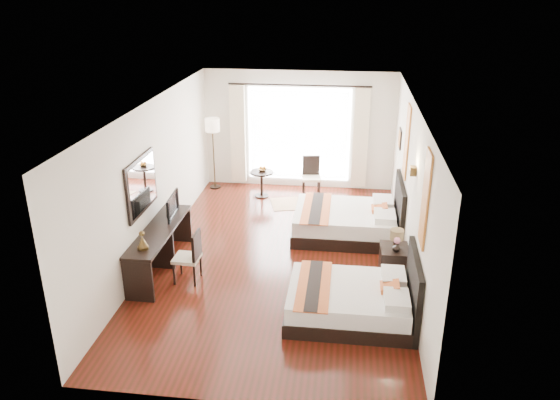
# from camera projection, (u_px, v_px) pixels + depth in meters

# --- Properties ---
(floor) EXTENTS (4.50, 7.50, 0.01)m
(floor) POSITION_uv_depth(u_px,v_px,m) (279.00, 257.00, 9.99)
(floor) COLOR #351509
(floor) RESTS_ON ground
(ceiling) EXTENTS (4.50, 7.50, 0.02)m
(ceiling) POSITION_uv_depth(u_px,v_px,m) (279.00, 106.00, 8.94)
(ceiling) COLOR white
(ceiling) RESTS_ON wall_headboard
(wall_headboard) EXTENTS (0.01, 7.50, 2.80)m
(wall_headboard) POSITION_uv_depth(u_px,v_px,m) (411.00, 191.00, 9.20)
(wall_headboard) COLOR silver
(wall_headboard) RESTS_ON floor
(wall_desk) EXTENTS (0.01, 7.50, 2.80)m
(wall_desk) POSITION_uv_depth(u_px,v_px,m) (154.00, 180.00, 9.72)
(wall_desk) COLOR silver
(wall_desk) RESTS_ON floor
(wall_window) EXTENTS (4.50, 0.01, 2.80)m
(wall_window) POSITION_uv_depth(u_px,v_px,m) (299.00, 130.00, 12.90)
(wall_window) COLOR silver
(wall_window) RESTS_ON floor
(wall_entry) EXTENTS (4.50, 0.01, 2.80)m
(wall_entry) POSITION_uv_depth(u_px,v_px,m) (236.00, 303.00, 6.02)
(wall_entry) COLOR silver
(wall_entry) RESTS_ON floor
(window_glass) EXTENTS (2.40, 0.02, 2.20)m
(window_glass) POSITION_uv_depth(u_px,v_px,m) (299.00, 135.00, 12.93)
(window_glass) COLOR white
(window_glass) RESTS_ON wall_window
(sheer_curtain) EXTENTS (2.30, 0.02, 2.10)m
(sheer_curtain) POSITION_uv_depth(u_px,v_px,m) (299.00, 135.00, 12.87)
(sheer_curtain) COLOR white
(sheer_curtain) RESTS_ON wall_window
(drape_left) EXTENTS (0.35, 0.14, 2.35)m
(drape_left) POSITION_uv_depth(u_px,v_px,m) (238.00, 134.00, 13.01)
(drape_left) COLOR beige
(drape_left) RESTS_ON floor
(drape_right) EXTENTS (0.35, 0.14, 2.35)m
(drape_right) POSITION_uv_depth(u_px,v_px,m) (360.00, 139.00, 12.67)
(drape_right) COLOR beige
(drape_right) RESTS_ON floor
(art_panel_near) EXTENTS (0.03, 0.50, 1.35)m
(art_panel_near) POSITION_uv_depth(u_px,v_px,m) (425.00, 199.00, 7.40)
(art_panel_near) COLOR #933915
(art_panel_near) RESTS_ON wall_headboard
(art_panel_far) EXTENTS (0.03, 0.50, 1.35)m
(art_panel_far) POSITION_uv_depth(u_px,v_px,m) (407.00, 142.00, 10.00)
(art_panel_far) COLOR #933915
(art_panel_far) RESTS_ON wall_headboard
(wall_sconce) EXTENTS (0.10, 0.14, 0.14)m
(wall_sconce) POSITION_uv_depth(u_px,v_px,m) (413.00, 171.00, 8.58)
(wall_sconce) COLOR #413017
(wall_sconce) RESTS_ON wall_headboard
(mirror_frame) EXTENTS (0.04, 1.25, 0.95)m
(mirror_frame) POSITION_uv_depth(u_px,v_px,m) (141.00, 185.00, 9.05)
(mirror_frame) COLOR black
(mirror_frame) RESTS_ON wall_desk
(mirror_glass) EXTENTS (0.01, 1.12, 0.82)m
(mirror_glass) POSITION_uv_depth(u_px,v_px,m) (143.00, 185.00, 9.05)
(mirror_glass) COLOR white
(mirror_glass) RESTS_ON mirror_frame
(bed_near) EXTENTS (1.89, 1.47, 1.06)m
(bed_near) POSITION_uv_depth(u_px,v_px,m) (354.00, 300.00, 8.13)
(bed_near) COLOR black
(bed_near) RESTS_ON floor
(bed_far) EXTENTS (2.07, 1.62, 1.17)m
(bed_far) POSITION_uv_depth(u_px,v_px,m) (350.00, 221.00, 10.73)
(bed_far) COLOR black
(bed_far) RESTS_ON floor
(nightstand) EXTENTS (0.46, 0.57, 0.55)m
(nightstand) POSITION_uv_depth(u_px,v_px,m) (394.00, 262.00, 9.21)
(nightstand) COLOR black
(nightstand) RESTS_ON floor
(table_lamp) EXTENTS (0.23, 0.23, 0.36)m
(table_lamp) POSITION_uv_depth(u_px,v_px,m) (397.00, 236.00, 9.08)
(table_lamp) COLOR black
(table_lamp) RESTS_ON nightstand
(vase) EXTENTS (0.16, 0.16, 0.14)m
(vase) POSITION_uv_depth(u_px,v_px,m) (396.00, 250.00, 9.00)
(vase) COLOR black
(vase) RESTS_ON nightstand
(console_desk) EXTENTS (0.50, 2.20, 0.76)m
(console_desk) POSITION_uv_depth(u_px,v_px,m) (161.00, 249.00, 9.47)
(console_desk) COLOR black
(console_desk) RESTS_ON floor
(television) EXTENTS (0.14, 0.73, 0.42)m
(television) POSITION_uv_depth(u_px,v_px,m) (169.00, 205.00, 9.75)
(television) COLOR black
(television) RESTS_ON console_desk
(bronze_figurine) EXTENTS (0.19, 0.19, 0.27)m
(bronze_figurine) POSITION_uv_depth(u_px,v_px,m) (142.00, 241.00, 8.59)
(bronze_figurine) COLOR #413017
(bronze_figurine) RESTS_ON console_desk
(desk_chair) EXTENTS (0.43, 0.43, 0.90)m
(desk_chair) POSITION_uv_depth(u_px,v_px,m) (188.00, 266.00, 9.12)
(desk_chair) COLOR #C1B195
(desk_chair) RESTS_ON floor
(floor_lamp) EXTENTS (0.34, 0.34, 1.71)m
(floor_lamp) POSITION_uv_depth(u_px,v_px,m) (212.00, 130.00, 12.76)
(floor_lamp) COLOR black
(floor_lamp) RESTS_ON floor
(side_table) EXTENTS (0.53, 0.53, 0.61)m
(side_table) POSITION_uv_depth(u_px,v_px,m) (262.00, 184.00, 12.65)
(side_table) COLOR black
(side_table) RESTS_ON floor
(fruit_bowl) EXTENTS (0.25, 0.25, 0.05)m
(fruit_bowl) POSITION_uv_depth(u_px,v_px,m) (262.00, 170.00, 12.56)
(fruit_bowl) COLOR #4C2A1B
(fruit_bowl) RESTS_ON side_table
(window_chair) EXTENTS (0.48, 0.48, 0.91)m
(window_chair) POSITION_uv_depth(u_px,v_px,m) (311.00, 184.00, 12.76)
(window_chair) COLOR #C1B195
(window_chair) RESTS_ON floor
(jute_rug) EXTENTS (1.30, 1.04, 0.01)m
(jute_rug) POSITION_uv_depth(u_px,v_px,m) (297.00, 203.00, 12.36)
(jute_rug) COLOR tan
(jute_rug) RESTS_ON floor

